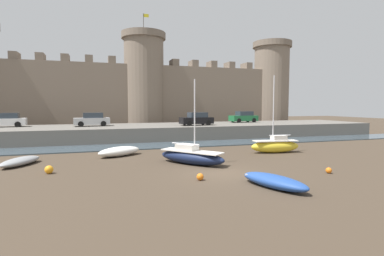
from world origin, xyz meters
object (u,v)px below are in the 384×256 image
rowboat_midflat_centre (274,181)px  car_quay_centre_west (7,120)px  rowboat_foreground_left (20,161)px  car_quay_west (92,120)px  rowboat_midflat_right (120,151)px  mooring_buoy_mid_mud (329,170)px  sailboat_midflat_left (191,156)px  car_quay_east (197,119)px  mooring_buoy_near_shore (49,170)px  mooring_buoy_off_centre (200,177)px  sailboat_foreground_right (275,145)px  car_quay_centre_east (244,117)px

rowboat_midflat_centre → car_quay_centre_west: 32.37m
rowboat_foreground_left → car_quay_west: 15.40m
rowboat_midflat_right → rowboat_midflat_centre: bearing=-60.9°
mooring_buoy_mid_mud → car_quay_west: 27.23m
sailboat_midflat_left → car_quay_centre_west: bearing=130.3°
rowboat_foreground_left → car_quay_east: size_ratio=0.90×
sailboat_midflat_left → rowboat_midflat_right: (-4.65, 5.06, -0.18)m
mooring_buoy_near_shore → car_quay_west: bearing=82.5°
mooring_buoy_off_centre → car_quay_east: 21.14m
sailboat_midflat_left → mooring_buoy_off_centre: 4.71m
rowboat_midflat_centre → mooring_buoy_mid_mud: bearing=19.4°
car_quay_west → mooring_buoy_off_centre: bearing=-75.0°
mooring_buoy_off_centre → car_quay_east: bearing=71.9°
rowboat_midflat_centre → mooring_buoy_off_centre: (-3.10, 2.59, -0.15)m
rowboat_midflat_right → mooring_buoy_mid_mud: size_ratio=11.15×
car_quay_east → rowboat_midflat_centre: bearing=-98.7°
sailboat_foreground_right → rowboat_foreground_left: 20.27m
sailboat_foreground_right → rowboat_midflat_centre: (-6.52, -9.82, -0.30)m
rowboat_midflat_right → sailboat_midflat_left: bearing=-47.4°
sailboat_midflat_left → rowboat_midflat_right: 6.88m
car_quay_east → rowboat_foreground_left: bearing=-144.7°
sailboat_foreground_right → mooring_buoy_near_shore: sailboat_foreground_right is taller
sailboat_foreground_right → mooring_buoy_near_shore: bearing=-171.0°
sailboat_foreground_right → mooring_buoy_off_centre: (-9.61, -7.24, -0.45)m
sailboat_midflat_left → rowboat_midflat_centre: bearing=-73.3°
car_quay_centre_east → car_quay_centre_west: same height
sailboat_foreground_right → mooring_buoy_mid_mud: bearing=-100.2°
mooring_buoy_near_shore → car_quay_east: size_ratio=0.12×
mooring_buoy_mid_mud → car_quay_centre_east: 25.91m
rowboat_foreground_left → mooring_buoy_off_centre: rowboat_foreground_left is taller
sailboat_foreground_right → car_quay_centre_west: sailboat_foreground_right is taller
sailboat_midflat_left → mooring_buoy_mid_mud: (7.24, -5.40, -0.40)m
sailboat_midflat_left → car_quay_centre_west: 25.35m
rowboat_midflat_centre → car_quay_east: size_ratio=0.97×
rowboat_foreground_left → car_quay_west: car_quay_west is taller
car_quay_east → car_quay_centre_west: bearing=169.9°
sailboat_midflat_left → car_quay_centre_east: (14.28, 19.42, 1.89)m
sailboat_foreground_right → rowboat_midflat_centre: bearing=-123.6°
rowboat_midflat_right → car_quay_centre_east: size_ratio=0.97×
mooring_buoy_mid_mud → mooring_buoy_off_centre: bearing=174.4°
rowboat_foreground_left → sailboat_foreground_right: bearing=-1.7°
sailboat_midflat_left → rowboat_midflat_centre: 7.51m
car_quay_east → rowboat_midflat_right: bearing=-134.8°
rowboat_midflat_right → sailboat_foreground_right: (13.33, -2.43, 0.25)m
rowboat_midflat_centre → mooring_buoy_near_shore: size_ratio=8.07×
rowboat_midflat_right → mooring_buoy_near_shore: bearing=-131.2°
sailboat_midflat_left → car_quay_centre_west: sailboat_midflat_left is taller
rowboat_midflat_right → car_quay_centre_west: 18.53m
mooring_buoy_off_centre → car_quay_centre_west: (-15.41, 23.89, 2.27)m
car_quay_centre_east → car_quay_west: 21.27m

